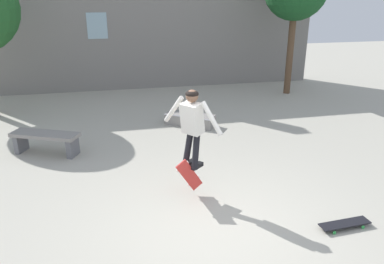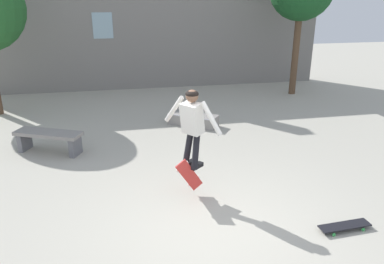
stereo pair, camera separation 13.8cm
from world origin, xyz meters
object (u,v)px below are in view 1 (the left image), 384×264
at_px(skater, 192,122).
at_px(skateboard_flipping, 189,175).
at_px(skate_ledge, 190,120).
at_px(park_bench, 46,139).
at_px(skateboard_resting, 345,224).

distance_m(skater, skateboard_flipping, 0.96).
xyz_separation_m(skate_ledge, skateboard_flipping, (-0.84, -3.86, 0.31)).
xyz_separation_m(park_bench, skate_ledge, (3.61, 1.19, -0.20)).
xyz_separation_m(park_bench, skater, (2.82, -2.60, 1.07)).
bearing_deg(skateboard_flipping, skate_ledge, 39.03).
relative_size(skater, skateboard_flipping, 1.81).
bearing_deg(skateboard_resting, skater, 142.88).
relative_size(park_bench, skate_ledge, 1.15).
height_order(park_bench, skater, skater).
xyz_separation_m(park_bench, skateboard_resting, (4.97, -4.04, -0.29)).
height_order(park_bench, skateboard_resting, park_bench).
bearing_deg(skate_ledge, park_bench, -126.38).
height_order(skater, skateboard_resting, skater).
xyz_separation_m(park_bench, skateboard_flipping, (2.76, -2.66, 0.11)).
bearing_deg(skater, park_bench, 97.97).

